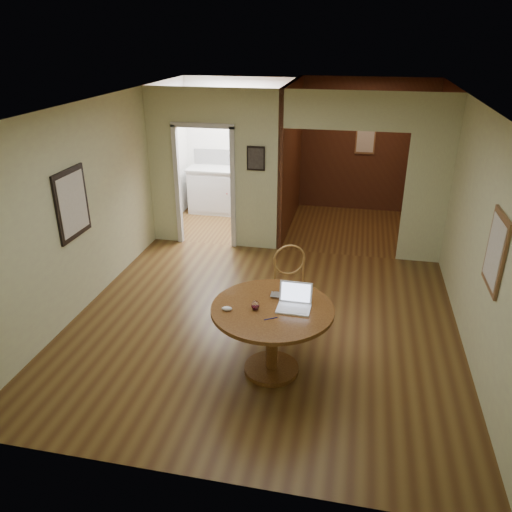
% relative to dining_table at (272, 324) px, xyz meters
% --- Properties ---
extents(floor, '(5.00, 5.00, 0.00)m').
position_rel_dining_table_xyz_m(floor, '(-0.29, 0.90, -0.61)').
color(floor, '#492C14').
rests_on(floor, ground).
extents(room_shell, '(5.20, 7.50, 5.00)m').
position_rel_dining_table_xyz_m(room_shell, '(-0.76, 4.00, 0.68)').
color(room_shell, white).
rests_on(room_shell, ground).
extents(dining_table, '(1.32, 1.32, 0.83)m').
position_rel_dining_table_xyz_m(dining_table, '(0.00, 0.00, 0.00)').
color(dining_table, brown).
rests_on(dining_table, ground).
extents(chair, '(0.59, 0.59, 1.08)m').
position_rel_dining_table_xyz_m(chair, '(0.05, 1.03, -0.01)').
color(chair, '#9B6437').
rests_on(chair, ground).
extents(open_laptop, '(0.36, 0.31, 0.25)m').
position_rel_dining_table_xyz_m(open_laptop, '(0.23, 0.06, 0.28)').
color(open_laptop, white).
rests_on(open_laptop, dining_table).
extents(closed_laptop, '(0.32, 0.21, 0.03)m').
position_rel_dining_table_xyz_m(closed_laptop, '(0.10, 0.20, 0.23)').
color(closed_laptop, '#AAAAAE').
rests_on(closed_laptop, dining_table).
extents(mouse, '(0.12, 0.07, 0.05)m').
position_rel_dining_table_xyz_m(mouse, '(-0.46, -0.16, 0.24)').
color(mouse, white).
rests_on(mouse, dining_table).
extents(wine_glass, '(0.09, 0.09, 0.10)m').
position_rel_dining_table_xyz_m(wine_glass, '(-0.17, -0.08, 0.26)').
color(wine_glass, white).
rests_on(wine_glass, dining_table).
extents(pen, '(0.13, 0.08, 0.01)m').
position_rel_dining_table_xyz_m(pen, '(0.03, -0.23, 0.22)').
color(pen, '#0C1354').
rests_on(pen, dining_table).
extents(kitchen_cabinet, '(2.06, 0.60, 0.94)m').
position_rel_dining_table_xyz_m(kitchen_cabinet, '(-1.64, 5.10, -0.14)').
color(kitchen_cabinet, silver).
rests_on(kitchen_cabinet, ground).
extents(grocery_bag, '(0.35, 0.32, 0.31)m').
position_rel_dining_table_xyz_m(grocery_bag, '(-0.92, 5.10, 0.48)').
color(grocery_bag, beige).
rests_on(grocery_bag, kitchen_cabinet).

